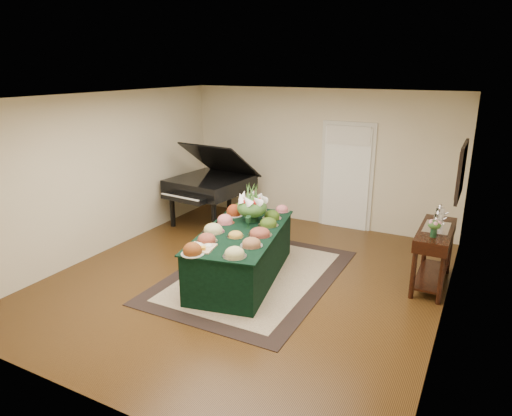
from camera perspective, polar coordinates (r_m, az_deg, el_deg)
The scene contains 14 objects.
ground at distance 7.03m, azimuth -1.14°, elevation -8.86°, with size 6.00×6.00×0.00m, color black.
area_rug at distance 7.11m, azimuth -0.29°, elevation -8.45°, with size 2.32×3.25×0.01m.
kitchen_doorway at distance 9.08m, azimuth 11.24°, elevation 3.77°, with size 1.05×0.07×2.10m.
buffet_table at distance 6.91m, azimuth -1.78°, elevation -5.78°, with size 1.51×2.45×0.77m.
food_platters at distance 6.77m, azimuth -2.02°, elevation -2.36°, with size 1.24×2.46×0.14m.
cutting_board at distance 6.16m, azimuth -6.81°, elevation -4.68°, with size 0.40×0.40×0.10m.
green_goblets at distance 6.84m, azimuth -0.98°, elevation -1.77°, with size 0.09×0.13×0.18m.
floral_centerpiece at distance 7.07m, azimuth -0.51°, elevation 0.53°, with size 0.49×0.49×0.49m.
grand_piano at distance 9.21m, azimuth -5.75°, elevation 3.02°, with size 1.60×1.75×1.68m.
wicker_basket at distance 8.49m, azimuth -3.26°, elevation -3.25°, with size 0.38×0.38×0.24m, color olive.
mahogany_sideboard at distance 7.06m, azimuth 21.45°, elevation -3.92°, with size 0.45×1.30×0.89m.
tea_service at distance 7.01m, azimuth 21.79°, elevation -1.35°, with size 0.34×0.58×0.30m.
pink_bouquet at distance 6.59m, azimuth 21.41°, elevation -2.03°, with size 0.19×0.19×0.25m.
wall_painting at distance 6.76m, azimuth 24.30°, elevation 4.26°, with size 0.05×0.95×0.75m.
Camera 1 is at (3.03, -5.53, 3.10)m, focal length 32.00 mm.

